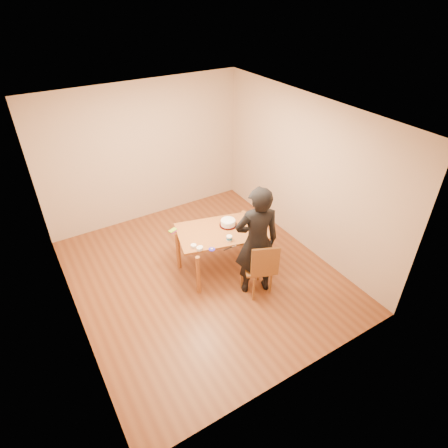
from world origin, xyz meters
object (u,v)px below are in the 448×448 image
cake_plate (228,225)px  person (257,242)px  dining_chair (257,268)px  dining_table (222,231)px  cake (228,222)px

cake_plate → person: bearing=-90.1°
cake_plate → dining_chair: bearing=-90.1°
cake_plate → person: size_ratio=0.15×
dining_table → person: 0.77m
person → cake_plate: bearing=-71.1°
dining_table → cake: size_ratio=5.92×
dining_table → person: person is taller
person → dining_chair: bearing=109.0°
cake → person: size_ratio=0.13×
cake → person: 0.81m
dining_chair → dining_table: bearing=124.6°
dining_chair → cake: (0.00, 0.84, 0.36)m
dining_table → cake_plate: 0.17m
dining_table → dining_chair: dining_table is taller
dining_table → dining_chair: 0.84m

